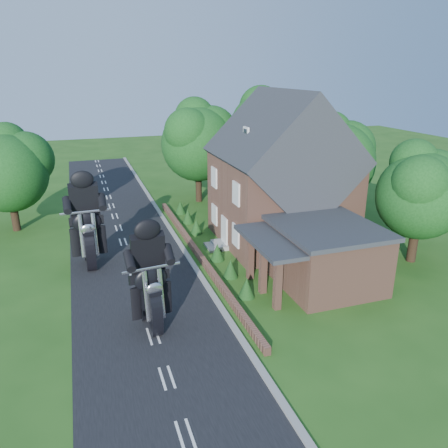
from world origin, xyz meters
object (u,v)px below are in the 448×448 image
object	(u,v)px
motorcycle_lead	(152,312)
garden_wall	(198,253)
house	(281,180)
annex	(323,254)
motorcycle_follow	(90,252)

from	to	relation	value
motorcycle_lead	garden_wall	bearing A→B (deg)	-126.05
garden_wall	house	xyz separation A→B (m)	(6.19, 1.00, 4.14)
garden_wall	annex	size ratio (longest dim) A/B	3.12
annex	motorcycle_follow	xyz separation A→B (m)	(-12.15, 6.52, -0.87)
garden_wall	annex	xyz separation A→B (m)	(5.57, -5.80, 1.57)
house	motorcycle_lead	bearing A→B (deg)	-141.41
annex	motorcycle_lead	size ratio (longest dim) A/B	4.07
garden_wall	house	size ratio (longest dim) A/B	2.15
motorcycle_lead	motorcycle_follow	xyz separation A→B (m)	(-2.36, 8.02, 0.09)
garden_wall	house	bearing A→B (deg)	9.17
annex	motorcycle_follow	bearing A→B (deg)	151.78
house	motorcycle_lead	xyz separation A→B (m)	(-10.41, -8.31, -3.54)
motorcycle_follow	motorcycle_lead	bearing A→B (deg)	105.09
garden_wall	annex	distance (m)	8.19
motorcycle_lead	motorcycle_follow	bearing A→B (deg)	-79.66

